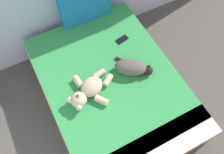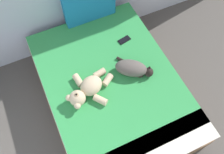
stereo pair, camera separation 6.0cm
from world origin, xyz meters
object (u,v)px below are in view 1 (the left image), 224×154
patterned_cushion (85,4)px  cat (132,68)px  bed (112,90)px  cell_phone (122,40)px  teddy_bear (88,90)px

patterned_cushion → cat: (0.11, -0.91, -0.17)m
bed → cell_phone: cell_phone is taller
cat → teddy_bear: teddy_bear is taller
cell_phone → bed: bearing=-130.6°
patterned_cushion → cat: bearing=-82.9°
cat → cell_phone: size_ratio=2.52×
cat → patterned_cushion: bearing=97.1°
patterned_cushion → teddy_bear: patterned_cushion is taller
teddy_bear → patterned_cushion: bearing=66.2°
bed → cell_phone: 0.61m
bed → patterned_cushion: patterned_cushion is taller
cat → cell_phone: 0.44m
cat → teddy_bear: 0.53m
bed → teddy_bear: teddy_bear is taller
bed → cat: 0.40m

